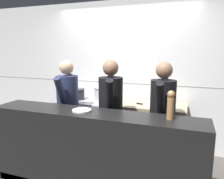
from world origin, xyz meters
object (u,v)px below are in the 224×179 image
at_px(plated_dish_main, 82,110).
at_px(oven_range, 90,123).
at_px(chefs_knife, 144,105).
at_px(chef_line, 162,116).
at_px(mixing_bowl_steel, 160,101).
at_px(chef_sous, 111,112).
at_px(chef_head_cook, 68,107).
at_px(sauce_pot, 104,93).
at_px(pepper_mill, 171,104).
at_px(stock_pot, 78,94).

bearing_deg(plated_dish_main, oven_range, 111.23).
xyz_separation_m(chefs_knife, chef_line, (0.34, -0.50, -0.01)).
xyz_separation_m(mixing_bowl_steel, chef_sous, (-0.57, -0.74, -0.04)).
distance_m(mixing_bowl_steel, plated_dish_main, 1.42).
bearing_deg(oven_range, chef_head_cook, -97.99).
xyz_separation_m(mixing_bowl_steel, chefs_knife, (-0.22, -0.17, -0.04)).
relative_size(sauce_pot, chefs_knife, 1.07).
distance_m(oven_range, pepper_mill, 1.96).
height_order(pepper_mill, chef_head_cook, chef_head_cook).
distance_m(oven_range, mixing_bowl_steel, 1.31).
bearing_deg(stock_pot, mixing_bowl_steel, 5.39).
xyz_separation_m(stock_pot, plated_dish_main, (0.63, -1.05, 0.04)).
bearing_deg(sauce_pot, stock_pot, -165.84).
bearing_deg(oven_range, chef_sous, -45.90).
relative_size(chefs_knife, pepper_mill, 1.06).
relative_size(oven_range, chefs_knife, 3.01).
bearing_deg(plated_dish_main, sauce_pot, 98.94).
relative_size(stock_pot, chef_head_cook, 0.15).
height_order(stock_pot, plated_dish_main, stock_pot).
bearing_deg(chefs_knife, plated_dish_main, -119.08).
xyz_separation_m(stock_pot, chef_head_cook, (0.11, -0.53, -0.09)).
xyz_separation_m(plated_dish_main, pepper_mill, (1.04, 0.04, 0.16)).
bearing_deg(plated_dish_main, chefs_knife, 60.92).
xyz_separation_m(chefs_knife, pepper_mill, (0.48, -0.97, 0.28)).
relative_size(mixing_bowl_steel, plated_dish_main, 1.27).
relative_size(chefs_knife, chef_line, 0.21).
distance_m(mixing_bowl_steel, chef_head_cook, 1.46).
relative_size(stock_pot, sauce_pot, 0.68).
xyz_separation_m(stock_pot, chef_line, (1.53, -0.54, -0.09)).
relative_size(sauce_pot, chef_head_cook, 0.22).
height_order(oven_range, chef_line, chef_line).
bearing_deg(stock_pot, chefs_knife, -1.95).
xyz_separation_m(oven_range, chefs_knife, (0.99, -0.10, 0.46)).
height_order(mixing_bowl_steel, chef_head_cook, chef_head_cook).
bearing_deg(chef_head_cook, mixing_bowl_steel, 21.37).
bearing_deg(sauce_pot, mixing_bowl_steel, 1.25).
bearing_deg(chefs_knife, stock_pot, 178.05).
distance_m(chef_sous, chef_line, 0.70).
distance_m(oven_range, plated_dish_main, 1.33).
relative_size(sauce_pot, mixing_bowl_steel, 1.21).
bearing_deg(pepper_mill, chef_line, 105.85).
bearing_deg(chefs_knife, mixing_bowl_steel, 38.37).
relative_size(chefs_knife, plated_dish_main, 1.44).
bearing_deg(chef_sous, chefs_knife, 40.43).
xyz_separation_m(oven_range, chef_line, (1.33, -0.59, 0.45)).
relative_size(plated_dish_main, chef_head_cook, 0.15).
xyz_separation_m(oven_range, chef_sous, (0.64, -0.66, 0.46)).
xyz_separation_m(mixing_bowl_steel, plated_dish_main, (-0.78, -1.19, 0.09)).
height_order(stock_pot, sauce_pot, sauce_pot).
relative_size(pepper_mill, chef_line, 0.20).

